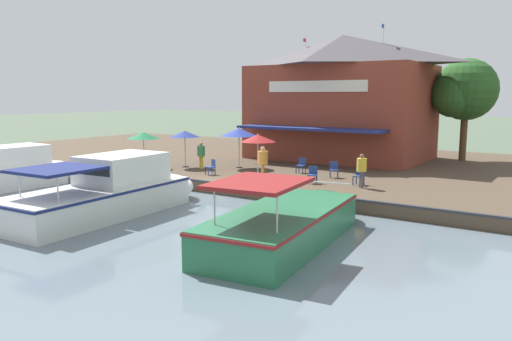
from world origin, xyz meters
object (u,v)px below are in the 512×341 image
Objects in this scene: patio_umbrella_mid_patio_left at (143,135)px; cafe_chair_beside_entrance at (313,174)px; cafe_chair_back_row_seat at (301,164)px; patio_umbrella_back_row at (185,134)px; patio_umbrella_by_entrance at (258,138)px; motorboat_mid_row at (292,220)px; cafe_chair_far_corner_seat at (211,166)px; person_at_quay_edge at (263,159)px; motorboat_outer_channel at (9,172)px; motorboat_second_along at (116,191)px; cafe_chair_facing_river at (334,169)px; person_near_entrance at (362,167)px; tree_downstream_bank at (463,91)px; person_mid_patio at (201,152)px; waterfront_restaurant at (341,96)px; patio_umbrella_near_quay_edge at (239,132)px; cafe_chair_mid_patio at (359,175)px.

patio_umbrella_mid_patio_left reaches higher than cafe_chair_beside_entrance.
patio_umbrella_back_row is at bearing -75.09° from cafe_chair_back_row_seat.
patio_umbrella_by_entrance is 10.25m from motorboat_mid_row.
person_at_quay_edge reaches higher than cafe_chair_far_corner_seat.
motorboat_outer_channel is (7.46, -14.20, -0.17)m from cafe_chair_beside_entrance.
motorboat_second_along is (8.09, -5.08, -0.12)m from cafe_chair_beside_entrance.
cafe_chair_beside_entrance is at bearing -4.28° from cafe_chair_facing_river.
person_near_entrance is at bearing 89.64° from patio_umbrella_by_entrance.
patio_umbrella_back_row is 2.47m from patio_umbrella_mid_patio_left.
cafe_chair_facing_river is 12.44m from tree_downstream_bank.
cafe_chair_facing_river is 10.07m from motorboat_mid_row.
patio_umbrella_by_entrance is 7.63m from patio_umbrella_mid_patio_left.
person_at_quay_edge is (1.60, 5.38, 0.14)m from person_mid_patio.
waterfront_restaurant reaches higher than patio_umbrella_back_row.
person_mid_patio is at bearing -44.05° from patio_umbrella_near_quay_edge.
cafe_chair_mid_patio is at bearing 113.15° from cafe_chair_beside_entrance.
cafe_chair_beside_entrance is at bearing 84.78° from person_mid_patio.
person_near_entrance is at bearing -175.68° from motorboat_mid_row.
person_mid_patio is (0.09, 1.33, -1.02)m from patio_umbrella_back_row.
motorboat_second_along is (8.80, 2.68, -0.64)m from person_mid_patio.
patio_umbrella_by_entrance reaches higher than cafe_chair_beside_entrance.
cafe_chair_facing_river is at bearing 22.10° from waterfront_restaurant.
motorboat_mid_row reaches higher than cafe_chair_mid_patio.
waterfront_restaurant reaches higher than patio_umbrella_by_entrance.
cafe_chair_mid_patio is 8.45m from motorboat_mid_row.
cafe_chair_back_row_seat is (-2.67, -2.08, 0.00)m from cafe_chair_beside_entrance.
motorboat_second_along is at bearing 5.96° from patio_umbrella_near_quay_edge.
waterfront_restaurant is at bearing -157.90° from cafe_chair_facing_river.
tree_downstream_bank reaches higher than motorboat_mid_row.
cafe_chair_far_corner_seat is at bearing 65.58° from patio_umbrella_back_row.
patio_umbrella_back_row is 3.82m from cafe_chair_far_corner_seat.
cafe_chair_beside_entrance and cafe_chair_far_corner_seat have the same top height.
patio_umbrella_back_row reaches higher than cafe_chair_far_corner_seat.
patio_umbrella_back_row reaches higher than motorboat_mid_row.
patio_umbrella_by_entrance is at bearing 125.45° from motorboat_outer_channel.
patio_umbrella_mid_patio_left is 1.23× the size of person_at_quay_edge.
motorboat_outer_channel reaches higher than cafe_chair_far_corner_seat.
cafe_chair_back_row_seat is 5.22m from person_near_entrance.
person_at_quay_edge is at bearing -69.51° from cafe_chair_beside_entrance.
person_at_quay_edge is at bearing 159.44° from motorboat_second_along.
motorboat_mid_row is at bearing 39.48° from person_at_quay_edge.
cafe_chair_beside_entrance is at bearing 94.23° from patio_umbrella_mid_patio_left.
person_at_quay_edge is (0.89, -2.38, 0.65)m from cafe_chair_beside_entrance.
waterfront_restaurant is 11.65m from person_at_quay_edge.
person_at_quay_edge is (1.69, 6.72, -0.89)m from patio_umbrella_back_row.
cafe_chair_mid_patio is at bearing 79.97° from patio_umbrella_near_quay_edge.
patio_umbrella_back_row reaches higher than motorboat_second_along.
cafe_chair_mid_patio is 0.48× the size of person_at_quay_edge.
patio_umbrella_back_row is 6.98m from person_at_quay_edge.
motorboat_outer_channel is (17.76, -11.05, -3.97)m from waterfront_restaurant.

